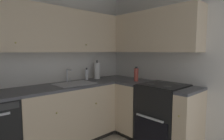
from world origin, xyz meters
TOP-DOWN VIEW (x-y plane):
  - wall_back at (0.00, 1.47)m, footprint 3.55×0.05m
  - wall_right at (1.75, 0.00)m, footprint 0.05×2.99m
  - lower_cabinets_back at (0.41, 1.15)m, footprint 1.43×0.62m
  - countertop_back at (0.40, 1.14)m, footprint 2.64×0.60m
  - lower_cabinets_right at (1.43, 0.35)m, footprint 0.62×1.21m
  - countertop_right at (1.42, 0.35)m, footprint 0.60×1.21m
  - oven_range at (1.44, 0.14)m, footprint 0.68×0.62m
  - upper_cabinets_back at (0.24, 1.28)m, footprint 2.32×0.34m
  - upper_cabinets_right at (1.56, 0.57)m, footprint 0.32×1.76m
  - sink at (0.53, 1.11)m, footprint 0.57×0.40m
  - faucet at (0.54, 1.32)m, footprint 0.07×0.16m
  - soap_bottle at (0.90, 1.32)m, footprint 0.06×0.06m
  - paper_towel_roll at (1.11, 1.30)m, footprint 0.11×0.11m
  - oil_bottle at (1.42, 0.65)m, footprint 0.07×0.07m

SIDE VIEW (x-z plane):
  - lower_cabinets_back at x=0.41m, z-range 0.00..0.88m
  - lower_cabinets_right at x=1.43m, z-range 0.00..0.88m
  - oven_range at x=1.44m, z-range -0.07..1.00m
  - sink at x=0.53m, z-range 0.82..0.92m
  - countertop_right at x=1.42m, z-range 0.88..0.91m
  - countertop_back at x=0.40m, z-range 0.88..0.91m
  - soap_bottle at x=0.90m, z-range 0.90..1.11m
  - oil_bottle at x=1.42m, z-range 0.91..1.14m
  - faucet at x=0.54m, z-range 0.93..1.15m
  - paper_towel_roll at x=1.11m, z-range 0.88..1.23m
  - wall_back at x=0.00m, z-range 0.00..2.48m
  - wall_right at x=1.75m, z-range 0.00..2.48m
  - upper_cabinets_back at x=0.24m, z-range 1.39..2.04m
  - upper_cabinets_right at x=1.56m, z-range 1.39..2.04m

